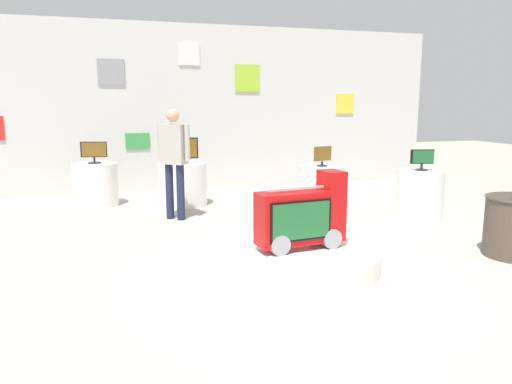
{
  "coord_description": "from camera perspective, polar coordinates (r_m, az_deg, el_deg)",
  "views": [
    {
      "loc": [
        -1.98,
        -4.53,
        1.78
      ],
      "look_at": [
        -0.3,
        1.0,
        0.73
      ],
      "focal_mm": 34.18,
      "sensor_mm": 36.0,
      "label": 1
    }
  ],
  "objects": [
    {
      "name": "ground_plane",
      "position": [
        5.26,
        6.37,
        -9.52
      ],
      "size": [
        30.0,
        30.0,
        0.0
      ],
      "primitive_type": "plane",
      "color": "#A8A091"
    },
    {
      "name": "back_wall_display",
      "position": [
        10.19,
        -5.79,
        9.68
      ],
      "size": [
        10.04,
        0.13,
        3.34
      ],
      "color": "silver",
      "rests_on": "ground"
    },
    {
      "name": "main_display_pedestal",
      "position": [
        5.39,
        5.14,
        -7.71
      ],
      "size": [
        1.73,
        1.73,
        0.23
      ],
      "primitive_type": "cylinder",
      "color": "white",
      "rests_on": "ground"
    },
    {
      "name": "novelty_firetruck_tv",
      "position": [
        5.27,
        5.43,
        -3.06
      ],
      "size": [
        1.0,
        0.45,
        0.83
      ],
      "color": "gray",
      "rests_on": "main_display_pedestal"
    },
    {
      "name": "display_pedestal_left_rear",
      "position": [
        8.23,
        7.68,
        0.42
      ],
      "size": [
        0.74,
        0.74,
        0.75
      ],
      "primitive_type": "cylinder",
      "color": "white",
      "rests_on": "ground"
    },
    {
      "name": "tv_on_left_rear",
      "position": [
        8.15,
        7.78,
        4.33
      ],
      "size": [
        0.4,
        0.17,
        0.34
      ],
      "color": "black",
      "rests_on": "display_pedestal_left_rear"
    },
    {
      "name": "display_pedestal_center_rear",
      "position": [
        9.0,
        -18.23,
        0.84
      ],
      "size": [
        0.76,
        0.76,
        0.75
      ],
      "primitive_type": "cylinder",
      "color": "white",
      "rests_on": "ground"
    },
    {
      "name": "tv_on_center_rear",
      "position": [
        8.92,
        -18.44,
        4.52
      ],
      "size": [
        0.45,
        0.22,
        0.38
      ],
      "color": "black",
      "rests_on": "display_pedestal_center_rear"
    },
    {
      "name": "display_pedestal_right_rear",
      "position": [
        8.68,
        -8.59,
        0.91
      ],
      "size": [
        0.85,
        0.85,
        0.75
      ],
      "primitive_type": "cylinder",
      "color": "white",
      "rests_on": "ground"
    },
    {
      "name": "tv_on_right_rear",
      "position": [
        8.6,
        -8.7,
        4.94
      ],
      "size": [
        0.58,
        0.2,
        0.44
      ],
      "color": "black",
      "rests_on": "display_pedestal_right_rear"
    },
    {
      "name": "display_pedestal_far_right",
      "position": [
        8.07,
        18.63,
        -0.23
      ],
      "size": [
        0.72,
        0.72,
        0.75
      ],
      "primitive_type": "cylinder",
      "color": "white",
      "rests_on": "ground"
    },
    {
      "name": "tv_on_far_right",
      "position": [
        7.99,
        18.88,
        3.68
      ],
      "size": [
        0.36,
        0.19,
        0.33
      ],
      "color": "black",
      "rests_on": "display_pedestal_far_right"
    },
    {
      "name": "shopper_browsing_near_truck",
      "position": [
        7.55,
        -9.58,
        4.25
      ],
      "size": [
        0.44,
        0.4,
        1.7
      ],
      "color": "#1E233F",
      "rests_on": "ground"
    }
  ]
}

